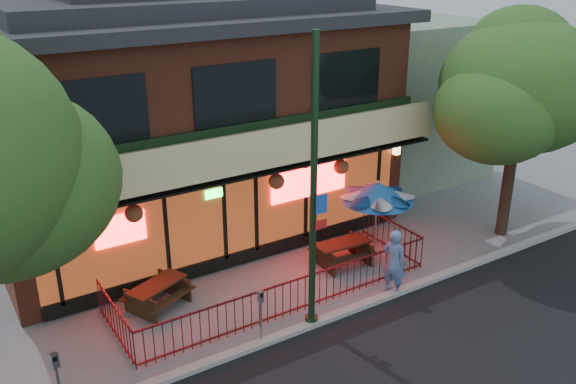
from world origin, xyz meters
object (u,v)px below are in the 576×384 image
Objects in this scene: street_tree_right at (521,79)px; parking_meter_far at (57,375)px; parking_meter_near at (261,308)px; pedestrian at (394,262)px; picnic_table_right at (343,250)px; patio_umbrella at (378,192)px; street_light at (313,205)px; picnic_table_left at (158,291)px.

parking_meter_far is at bearing -175.62° from street_tree_right.
street_tree_right is at bearing 5.96° from parking_meter_near.
street_tree_right reaches higher than pedestrian.
picnic_table_right is at bearing 169.47° from street_tree_right.
patio_umbrella reaches higher than picnic_table_right.
pedestrian is at bearing 0.88° from parking_meter_far.
picnic_table_right is (2.48, 2.02, -2.70)m from street_light.
street_light is at bearing -151.69° from patio_umbrella.
pedestrian is 1.19× the size of parking_meter_far.
street_tree_right is at bearing 4.38° from parking_meter_far.
parking_meter_near is (1.45, -2.73, 0.49)m from picnic_table_left.
picnic_table_left is at bearing 44.33° from pedestrian.
street_tree_right is 2.94× the size of patio_umbrella.
parking_meter_near is 4.48m from parking_meter_far.
patio_umbrella is at bearing 11.98° from parking_meter_far.
pedestrian reaches higher than parking_meter_near.
street_light is at bearing -0.11° from parking_meter_near.
street_light is 1.00× the size of street_tree_right.
pedestrian is (0.16, -1.97, 0.46)m from picnic_table_right.
parking_meter_near is at bearing 71.07° from pedestrian.
parking_meter_far is (-8.37, -2.10, 0.58)m from picnic_table_right.
parking_meter_near is at bearing -158.87° from patio_umbrella.
street_light reaches higher than picnic_table_left.
patio_umbrella is at bearing -46.41° from pedestrian.
pedestrian is (5.50, -2.68, 0.48)m from picnic_table_left.
picnic_table_left is at bearing 172.90° from patio_umbrella.
patio_umbrella is 5.47m from parking_meter_near.
patio_umbrella is at bearing 21.13° from parking_meter_near.
street_light is at bearing -140.76° from picnic_table_right.
pedestrian is at bearing -116.77° from patio_umbrella.
picnic_table_right is at bearing 27.47° from parking_meter_near.
picnic_table_left is at bearing 117.87° from parking_meter_near.
parking_meter_near is at bearing 1.02° from parking_meter_far.
street_tree_right is 5.14× the size of parking_meter_near.
picnic_table_left is at bearing 170.89° from street_tree_right.
parking_meter_near is at bearing -174.04° from street_tree_right.
street_tree_right reaches higher than parking_meter_near.
street_light is 4.57× the size of parking_meter_far.
pedestrian is (2.64, 0.05, -2.24)m from street_light.
parking_meter_far reaches higher than picnic_table_right.
street_tree_right reaches higher than street_light.
street_light is 2.93× the size of patio_umbrella.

